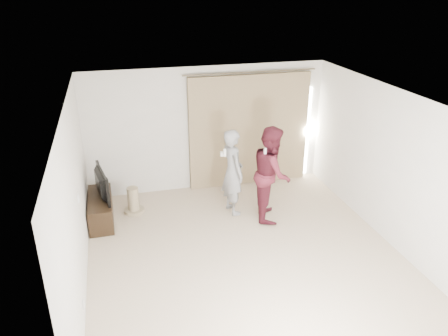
{
  "coord_description": "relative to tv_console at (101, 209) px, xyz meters",
  "views": [
    {
      "loc": [
        -1.86,
        -5.68,
        4.18
      ],
      "look_at": [
        -0.05,
        1.2,
        1.07
      ],
      "focal_mm": 35.0,
      "sensor_mm": 36.0,
      "label": 1
    }
  ],
  "objects": [
    {
      "name": "floor",
      "position": [
        2.27,
        -1.8,
        -0.24
      ],
      "size": [
        5.5,
        5.5,
        0.0
      ],
      "primitive_type": "plane",
      "color": "#C7B295",
      "rests_on": "ground"
    },
    {
      "name": "ceiling",
      "position": [
        2.27,
        -1.8,
        2.36
      ],
      "size": [
        5.0,
        5.5,
        0.01
      ],
      "primitive_type": "cube",
      "color": "white",
      "rests_on": "wall_back"
    },
    {
      "name": "person_woman",
      "position": [
        3.11,
        -0.65,
        0.66
      ],
      "size": [
        0.89,
        1.02,
        1.79
      ],
      "color": "#531924",
      "rests_on": "ground"
    },
    {
      "name": "wall_left",
      "position": [
        -0.23,
        -1.8,
        1.06
      ],
      "size": [
        0.04,
        5.5,
        2.6
      ],
      "color": "beige",
      "rests_on": "ground"
    },
    {
      "name": "wall_back",
      "position": [
        2.27,
        0.95,
        1.06
      ],
      "size": [
        5.0,
        0.04,
        2.6
      ],
      "primitive_type": "cube",
      "color": "beige",
      "rests_on": "ground"
    },
    {
      "name": "tv",
      "position": [
        0.0,
        0.0,
        0.51
      ],
      "size": [
        0.29,
        0.96,
        0.55
      ],
      "primitive_type": "imported",
      "rotation": [
        0.0,
        0.0,
        1.75
      ],
      "color": "black",
      "rests_on": "tv_console"
    },
    {
      "name": "curtain",
      "position": [
        3.18,
        0.88,
        0.97
      ],
      "size": [
        2.8,
        0.11,
        2.46
      ],
      "color": "tan",
      "rests_on": "ground"
    },
    {
      "name": "person_man",
      "position": [
        2.46,
        -0.29,
        0.6
      ],
      "size": [
        0.5,
        0.67,
        1.67
      ],
      "color": "gray",
      "rests_on": "ground"
    },
    {
      "name": "scratching_post",
      "position": [
        0.61,
        0.15,
        -0.02
      ],
      "size": [
        0.39,
        0.39,
        0.52
      ],
      "color": "tan",
      "rests_on": "ground"
    },
    {
      "name": "tv_console",
      "position": [
        0.0,
        0.0,
        0.0
      ],
      "size": [
        0.42,
        1.22,
        0.47
      ],
      "primitive_type": "cube",
      "color": "black",
      "rests_on": "ground"
    }
  ]
}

